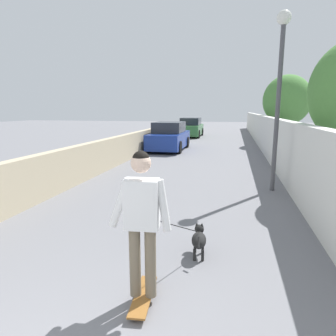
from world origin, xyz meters
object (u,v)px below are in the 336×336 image
at_px(skateboard, 143,296).
at_px(person_skateboarder, 142,214).
at_px(dog, 199,239).
at_px(car_near, 169,137).
at_px(car_far, 191,128).
at_px(lamp_post, 280,73).
at_px(tree_right_mid, 287,100).

distance_m(skateboard, person_skateboarder, 1.01).
xyz_separation_m(skateboard, dog, (1.24, -0.50, 0.21)).
relative_size(car_near, car_far, 1.00).
distance_m(lamp_post, person_skateboarder, 6.17).
xyz_separation_m(tree_right_mid, car_far, (4.62, 6.60, -2.05)).
bearing_deg(car_far, car_near, 180.00).
bearing_deg(skateboard, person_skateboarder, 159.44).
xyz_separation_m(dog, car_far, (20.20, 3.01, 0.44)).
relative_size(lamp_post, person_skateboarder, 2.73).
bearing_deg(tree_right_mid, person_skateboarder, 166.33).
distance_m(skateboard, car_near, 13.28).
height_order(tree_right_mid, person_skateboarder, tree_right_mid).
relative_size(dog, car_far, 0.38).
distance_m(skateboard, dog, 1.36).
xyz_separation_m(car_near, car_far, (8.43, 0.00, 0.00)).
distance_m(tree_right_mid, car_far, 8.32).
xyz_separation_m(tree_right_mid, car_near, (-3.81, 6.60, -2.05)).
relative_size(tree_right_mid, person_skateboarder, 2.53).
bearing_deg(person_skateboarder, lamp_post, -20.82).
distance_m(person_skateboarder, car_near, 13.27).
bearing_deg(car_near, skateboard, -169.08).
height_order(lamp_post, person_skateboarder, lamp_post).
relative_size(person_skateboarder, car_far, 0.42).
xyz_separation_m(lamp_post, person_skateboarder, (-5.43, 2.07, -2.06)).
height_order(skateboard, car_near, car_near).
relative_size(person_skateboarder, dog, 1.10).
relative_size(tree_right_mid, car_far, 1.05).
xyz_separation_m(skateboard, car_near, (13.02, 2.51, 0.65)).
height_order(lamp_post, car_far, lamp_post).
bearing_deg(tree_right_mid, skateboard, 166.33).
bearing_deg(skateboard, dog, -21.99).
bearing_deg(person_skateboarder, tree_right_mid, -13.67).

